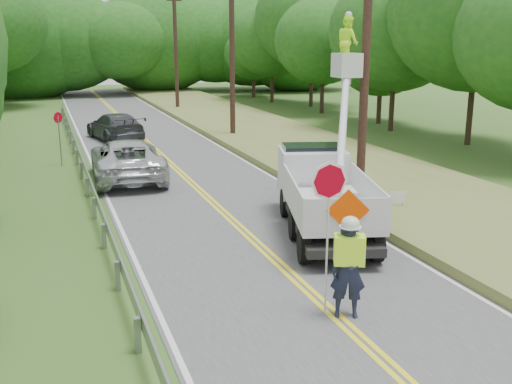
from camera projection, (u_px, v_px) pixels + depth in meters
name	position (u px, v px, depth m)	size (l,w,h in m)	color
ground	(361.00, 341.00, 11.40)	(140.00, 140.00, 0.00)	#375923
road	(190.00, 181.00, 24.16)	(7.20, 96.00, 0.03)	#474749
guardrail	(85.00, 171.00, 23.54)	(0.18, 48.00, 0.77)	gray
utility_poles	(278.00, 47.00, 27.24)	(1.60, 43.30, 10.00)	black
tall_grass_verge	(345.00, 166.00, 26.45)	(7.00, 96.00, 0.30)	#5E6E30
treeline_right	(382.00, 32.00, 38.61)	(10.62, 51.59, 11.56)	#332319
treeline_horizon	(102.00, 41.00, 61.68)	(57.06, 15.01, 12.33)	#194E18
flagger	(348.00, 263.00, 12.10)	(1.22, 0.73, 3.27)	#191E33
bucket_truck	(322.00, 177.00, 18.42)	(4.39, 6.73, 6.36)	black
suv_silver	(127.00, 159.00, 24.34)	(2.76, 5.98, 1.66)	silver
suv_darkgrey	(115.00, 127.00, 33.98)	(2.16, 5.30, 1.54)	#3A3D43
stop_sign_permanent	(59.00, 130.00, 26.75)	(0.40, 0.38, 2.48)	gray
yard_sign	(397.00, 198.00, 19.53)	(0.51, 0.20, 0.76)	white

